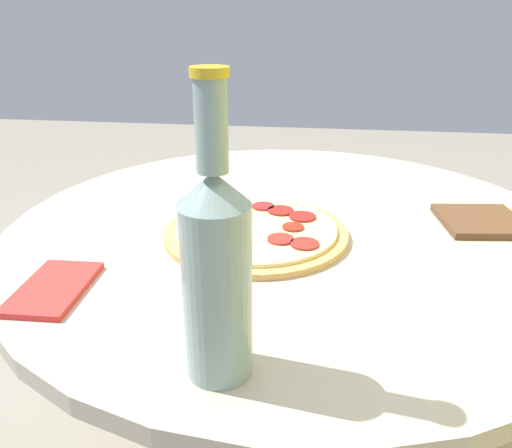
{
  "coord_description": "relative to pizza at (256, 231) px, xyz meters",
  "views": [
    {
      "loc": [
        0.76,
        0.04,
        1.06
      ],
      "look_at": [
        0.06,
        -0.05,
        0.75
      ],
      "focal_mm": 35.0,
      "sensor_mm": 36.0,
      "label": 1
    }
  ],
  "objects": [
    {
      "name": "pizza",
      "position": [
        0.0,
        0.0,
        0.0
      ],
      "size": [
        0.29,
        0.29,
        0.02
      ],
      "color": "tan",
      "rests_on": "table"
    },
    {
      "name": "beer_bottle",
      "position": [
        0.32,
        0.01,
        0.1
      ],
      "size": [
        0.07,
        0.07,
        0.29
      ],
      "color": "gray",
      "rests_on": "table"
    },
    {
      "name": "napkin",
      "position": [
        0.2,
        -0.23,
        -0.0
      ],
      "size": [
        0.14,
        0.08,
        0.01
      ],
      "color": "red",
      "rests_on": "table"
    },
    {
      "name": "pizza_paddle",
      "position": [
        -0.1,
        0.4,
        -0.0
      ],
      "size": [
        0.14,
        0.27,
        0.02
      ],
      "rotation": [
        0.0,
        0.0,
        1.68
      ],
      "color": "brown",
      "rests_on": "table"
    },
    {
      "name": "table",
      "position": [
        -0.06,
        0.05,
        -0.2
      ],
      "size": [
        0.93,
        0.93,
        0.73
      ],
      "color": "#B2A893",
      "rests_on": "ground_plane"
    }
  ]
}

